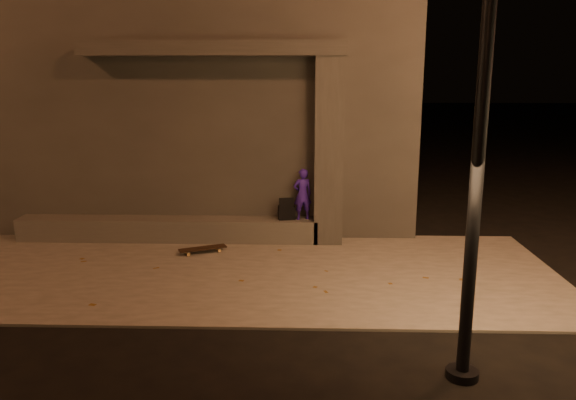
{
  "coord_description": "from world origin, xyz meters",
  "views": [
    {
      "loc": [
        1.24,
        -7.04,
        3.31
      ],
      "look_at": [
        0.97,
        2.0,
        1.27
      ],
      "focal_mm": 35.0,
      "sensor_mm": 36.0,
      "label": 1
    }
  ],
  "objects_px": {
    "skateboarder": "(303,194)",
    "skateboard": "(203,249)",
    "backpack": "(287,211)",
    "column": "(329,152)"
  },
  "relations": [
    {
      "from": "column",
      "to": "skateboard",
      "type": "distance_m",
      "value": 3.03
    },
    {
      "from": "skateboard",
      "to": "column",
      "type": "bearing_deg",
      "value": -5.91
    },
    {
      "from": "column",
      "to": "skateboard",
      "type": "xyz_separation_m",
      "value": [
        -2.36,
        -0.82,
        -1.72
      ]
    },
    {
      "from": "skateboard",
      "to": "backpack",
      "type": "bearing_deg",
      "value": 2.9
    },
    {
      "from": "skateboarder",
      "to": "skateboard",
      "type": "bearing_deg",
      "value": 7.15
    },
    {
      "from": "column",
      "to": "backpack",
      "type": "relative_size",
      "value": 7.92
    },
    {
      "from": "skateboarder",
      "to": "backpack",
      "type": "relative_size",
      "value": 2.24
    },
    {
      "from": "column",
      "to": "backpack",
      "type": "height_order",
      "value": "column"
    },
    {
      "from": "skateboarder",
      "to": "skateboard",
      "type": "distance_m",
      "value": 2.21
    },
    {
      "from": "backpack",
      "to": "skateboarder",
      "type": "bearing_deg",
      "value": -10.16
    }
  ]
}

